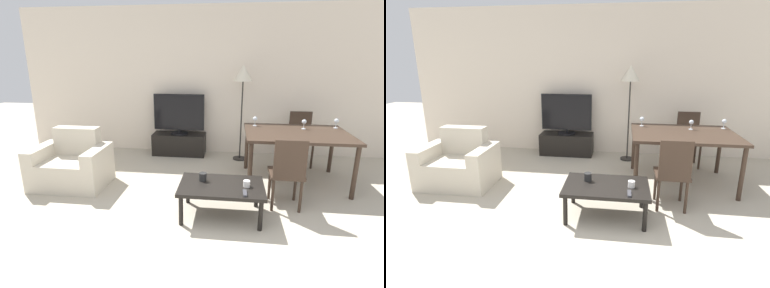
{
  "view_description": "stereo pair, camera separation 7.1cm",
  "coord_description": "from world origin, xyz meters",
  "views": [
    {
      "loc": [
        0.24,
        -2.18,
        1.8
      ],
      "look_at": [
        -0.27,
        1.74,
        0.65
      ],
      "focal_mm": 28.0,
      "sensor_mm": 36.0,
      "label": 1
    },
    {
      "loc": [
        0.31,
        -2.17,
        1.8
      ],
      "look_at": [
        -0.27,
        1.74,
        0.65
      ],
      "focal_mm": 28.0,
      "sensor_mm": 36.0,
      "label": 2
    }
  ],
  "objects": [
    {
      "name": "dining_chair_far",
      "position": [
        1.45,
        2.99,
        0.5
      ],
      "size": [
        0.4,
        0.4,
        0.9
      ],
      "color": "#38281E",
      "rests_on": "ground_plane"
    },
    {
      "name": "tv_stand",
      "position": [
        -0.7,
        3.24,
        0.2
      ],
      "size": [
        0.99,
        0.41,
        0.4
      ],
      "color": "black",
      "rests_on": "ground_plane"
    },
    {
      "name": "cup_colored_far",
      "position": [
        0.45,
        0.99,
        0.43
      ],
      "size": [
        0.08,
        0.08,
        0.07
      ],
      "color": "white",
      "rests_on": "coffee_table"
    },
    {
      "name": "ground_plane",
      "position": [
        0.0,
        0.0,
        0.0
      ],
      "size": [
        18.0,
        18.0,
        0.0
      ],
      "primitive_type": "plane",
      "color": "#B2A893"
    },
    {
      "name": "dining_chair_near",
      "position": [
        0.94,
        1.28,
        0.5
      ],
      "size": [
        0.4,
        0.4,
        0.9
      ],
      "color": "#38281E",
      "rests_on": "ground_plane"
    },
    {
      "name": "cup_white_near",
      "position": [
        -0.05,
        1.1,
        0.44
      ],
      "size": [
        0.09,
        0.09,
        0.1
      ],
      "color": "black",
      "rests_on": "coffee_table"
    },
    {
      "name": "armchair",
      "position": [
        -2.0,
        1.63,
        0.29
      ],
      "size": [
        1.02,
        0.73,
        0.81
      ],
      "color": "beige",
      "rests_on": "ground_plane"
    },
    {
      "name": "remote_primary",
      "position": [
        0.43,
        0.8,
        0.4
      ],
      "size": [
        0.04,
        0.15,
        0.02
      ],
      "color": "#38383D",
      "rests_on": "coffee_table"
    },
    {
      "name": "wine_glass_right",
      "position": [
        1.34,
        2.34,
        0.87
      ],
      "size": [
        0.07,
        0.07,
        0.15
      ],
      "color": "silver",
      "rests_on": "dining_table"
    },
    {
      "name": "tv",
      "position": [
        -0.7,
        3.24,
        0.78
      ],
      "size": [
        0.94,
        0.32,
        0.75
      ],
      "color": "black",
      "rests_on": "tv_stand"
    },
    {
      "name": "wall_back",
      "position": [
        0.0,
        3.51,
        1.35
      ],
      "size": [
        7.58,
        0.06,
        2.7
      ],
      "color": "beige",
      "rests_on": "ground_plane"
    },
    {
      "name": "coffee_table",
      "position": [
        0.17,
        1.01,
        0.35
      ],
      "size": [
        0.97,
        0.65,
        0.39
      ],
      "color": "black",
      "rests_on": "ground_plane"
    },
    {
      "name": "wine_glass_left",
      "position": [
        1.83,
        2.47,
        0.87
      ],
      "size": [
        0.07,
        0.07,
        0.15
      ],
      "color": "silver",
      "rests_on": "dining_table"
    },
    {
      "name": "wine_glass_center",
      "position": [
        0.63,
        2.48,
        0.87
      ],
      "size": [
        0.07,
        0.07,
        0.15
      ],
      "color": "silver",
      "rests_on": "dining_table"
    },
    {
      "name": "floor_lamp",
      "position": [
        0.44,
        3.09,
        1.45
      ],
      "size": [
        0.32,
        0.32,
        1.68
      ],
      "color": "black",
      "rests_on": "ground_plane"
    },
    {
      "name": "dining_table",
      "position": [
        1.2,
        2.14,
        0.69
      ],
      "size": [
        1.45,
        1.1,
        0.77
      ],
      "color": "#38281E",
      "rests_on": "ground_plane"
    }
  ]
}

